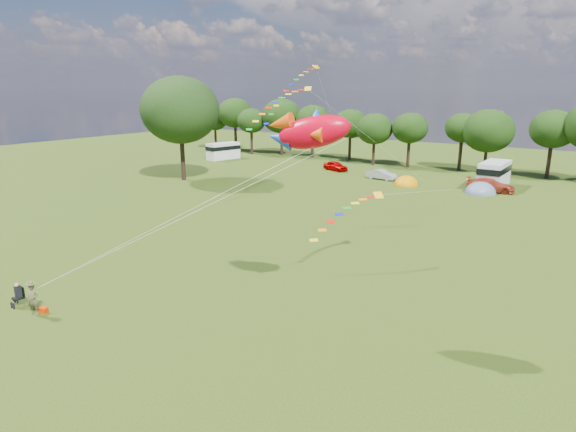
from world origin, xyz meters
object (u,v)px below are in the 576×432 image
Objects in this scene: tent_orange at (406,185)px; fish_kite at (307,132)px; campervan_c at (494,173)px; kite_flyer at (33,299)px; camp_chair at (19,292)px; big_tree at (180,110)px; car_b at (382,175)px; tent_greyblue at (480,193)px; car_c at (490,185)px; campervan_a at (223,150)px; car_a at (336,166)px.

fish_kite is at bearing -76.94° from tent_orange.
fish_kite is at bearing -178.82° from campervan_c.
tent_orange is 1.89× the size of kite_flyer.
kite_flyer reaches higher than camp_chair.
big_tree is 2.10× the size of campervan_c.
camp_chair is (-1.46, -46.94, 0.17)m from car_b.
tent_orange is 40.20m from fish_kite.
tent_greyblue is 47.14m from kite_flyer.
car_c is (35.20, 14.71, -8.24)m from big_tree.
campervan_c is at bearing -76.20° from campervan_a.
tent_orange is at bearing -179.00° from tent_greyblue.
fish_kite is (14.36, 7.14, 9.01)m from camp_chair.
car_a is 0.81× the size of car_c.
tent_greyblue is at bearing 41.58° from kite_flyer.
fish_kite is (12.63, 7.27, 8.96)m from kite_flyer.
car_c is 9.76m from tent_orange.
fish_kite is (-0.77, -39.68, 9.06)m from car_c.
car_b is 46.96m from camp_chair.
campervan_c reaches higher than camp_chair.
camp_chair is 0.32× the size of fish_kite.
car_b is at bearing 93.77° from camp_chair.
car_c is 40.71m from fish_kite.
campervan_c is (21.68, 0.49, 0.95)m from car_a.
fish_kite is (34.43, -24.97, 0.82)m from big_tree.
campervan_a reaches higher than car_b.
campervan_c is 43.80m from fish_kite.
big_tree reaches higher than campervan_a.
big_tree is at bearing -153.09° from tent_orange.
big_tree is 3.56× the size of car_b.
tent_greyblue is at bearing -82.01° from car_a.
kite_flyer is at bearing -135.89° from campervan_a.
big_tree reaches higher than tent_orange.
campervan_a is (-21.48, -0.25, 0.78)m from car_a.
campervan_c is at bearing -69.02° from car_a.
tent_greyblue is at bearing 1.00° from tent_orange.
big_tree is at bearing 128.30° from fish_kite.
car_c is at bearing 77.64° from camp_chair.
car_b is 0.86× the size of fish_kite.
car_b is 13.67m from car_c.
car_a is at bearing 67.00° from kite_flyer.
car_a is 1.08× the size of tent_greyblue.
campervan_a is at bearing 119.56° from fish_kite.
big_tree is 37.97m from tent_greyblue.
camp_chair is (-14.39, -45.26, 0.81)m from tent_greyblue.
fish_kite is at bearing -157.06° from car_b.
car_c is 2.93× the size of kite_flyer.
car_c is 1.34× the size of tent_greyblue.
campervan_c is 3.60× the size of kite_flyer.
car_a is 50.55m from kite_flyer.
campervan_c is at bearing 0.33° from car_c.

